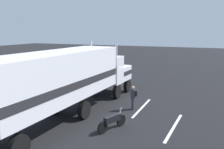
# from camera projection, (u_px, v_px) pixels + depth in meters

# --- Properties ---
(ground_plane) EXTENTS (120.00, 120.00, 0.00)m
(ground_plane) POSITION_uv_depth(u_px,v_px,m) (112.00, 93.00, 20.83)
(ground_plane) COLOR black
(lane_stripe_near) EXTENTS (4.40, 0.21, 0.01)m
(lane_stripe_near) POSITION_uv_depth(u_px,v_px,m) (142.00, 108.00, 16.99)
(lane_stripe_near) COLOR silver
(lane_stripe_near) RESTS_ON ground_plane
(lane_stripe_mid) EXTENTS (4.40, 0.34, 0.01)m
(lane_stripe_mid) POSITION_uv_depth(u_px,v_px,m) (174.00, 127.00, 13.60)
(lane_stripe_mid) COLOR silver
(lane_stripe_mid) RESTS_ON ground_plane
(semi_truck) EXTENTS (14.23, 2.95, 4.50)m
(semi_truck) POSITION_uv_depth(u_px,v_px,m) (69.00, 77.00, 15.01)
(semi_truck) COLOR white
(semi_truck) RESTS_ON ground_plane
(person_bystander) EXTENTS (0.39, 0.48, 1.63)m
(person_bystander) POSITION_uv_depth(u_px,v_px,m) (133.00, 97.00, 16.52)
(person_bystander) COLOR #2D3347
(person_bystander) RESTS_ON ground_plane
(motorcycle) EXTENTS (2.01, 0.83, 1.12)m
(motorcycle) POSITION_uv_depth(u_px,v_px,m) (112.00, 121.00, 13.22)
(motorcycle) COLOR black
(motorcycle) RESTS_ON ground_plane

